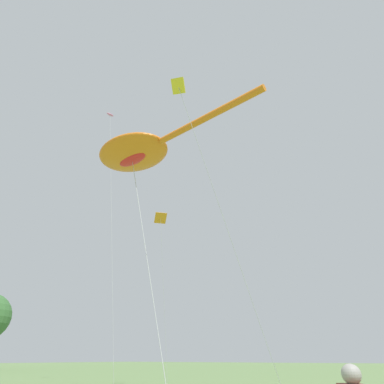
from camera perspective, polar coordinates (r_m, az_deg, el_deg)
big_show_kite at (r=16.35m, az=-9.82°, el=6.83°), size 3.22×9.28×11.14m
small_kite_stunt_black at (r=32.38m, az=-14.14°, el=11.54°), size 0.82×3.86×22.81m
small_kite_triangle_green at (r=24.47m, az=-5.49°, el=-5.71°), size 2.84×1.13×11.39m
small_kite_box_yellow at (r=12.73m, az=-0.94°, el=14.04°), size 4.86×1.77×11.38m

